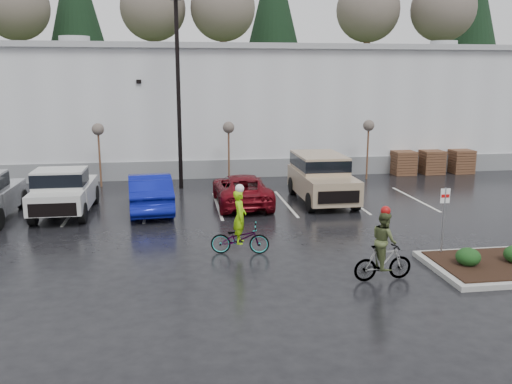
{
  "coord_description": "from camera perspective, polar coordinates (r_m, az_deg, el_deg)",
  "views": [
    {
      "loc": [
        -4.2,
        -14.72,
        5.5
      ],
      "look_at": [
        -1.33,
        4.57,
        1.3
      ],
      "focal_mm": 38.0,
      "sensor_mm": 36.0,
      "label": 1
    }
  ],
  "objects": [
    {
      "name": "suv_tan",
      "position": [
        24.18,
        6.98,
        1.41
      ],
      "size": [
        2.2,
        5.1,
        2.06
      ],
      "primitive_type": null,
      "color": "tan",
      "rests_on": "ground"
    },
    {
      "name": "sapling_mid",
      "position": [
        27.99,
        -2.91,
        6.45
      ],
      "size": [
        0.6,
        0.6,
        3.2
      ],
      "color": "#533321",
      "rests_on": "ground"
    },
    {
      "name": "pickup_white",
      "position": [
        23.31,
        -19.39,
        0.28
      ],
      "size": [
        2.1,
        5.2,
        1.96
      ],
      "primitive_type": null,
      "color": "#BBBCB7",
      "rests_on": "ground"
    },
    {
      "name": "cyclist_hivis",
      "position": [
        17.02,
        -1.71,
        -4.25
      ],
      "size": [
        1.92,
        0.95,
        2.23
      ],
      "rotation": [
        0.0,
        0.0,
        1.4
      ],
      "color": "#3F3F44",
      "rests_on": "ground"
    },
    {
      "name": "cyclist_olive",
      "position": [
        15.21,
        13.27,
        -6.27
      ],
      "size": [
        1.64,
        0.8,
        2.09
      ],
      "rotation": [
        0.0,
        0.0,
        1.64
      ],
      "color": "#3F3F44",
      "rests_on": "ground"
    },
    {
      "name": "sapling_east",
      "position": [
        29.66,
        11.76,
        6.54
      ],
      "size": [
        0.6,
        0.6,
        3.2
      ],
      "color": "#533321",
      "rests_on": "ground"
    },
    {
      "name": "car_red",
      "position": [
        23.42,
        -1.52,
        0.26
      ],
      "size": [
        2.29,
        4.87,
        1.35
      ],
      "primitive_type": "imported",
      "rotation": [
        0.0,
        0.0,
        3.15
      ],
      "color": "#660911",
      "rests_on": "ground"
    },
    {
      "name": "pallet_stack_b",
      "position": [
        32.49,
        17.98,
        3.02
      ],
      "size": [
        1.2,
        1.2,
        1.35
      ],
      "primitive_type": "cube",
      "color": "#533321",
      "rests_on": "ground"
    },
    {
      "name": "wooded_ridge",
      "position": [
        59.92,
        -4.5,
        9.73
      ],
      "size": [
        80.0,
        25.0,
        6.0
      ],
      "primitive_type": "cube",
      "color": "#2B421B",
      "rests_on": "ground"
    },
    {
      "name": "pallet_stack_a",
      "position": [
        31.77,
        15.23,
        2.99
      ],
      "size": [
        1.2,
        1.2,
        1.35
      ],
      "primitive_type": "cube",
      "color": "#533321",
      "rests_on": "ground"
    },
    {
      "name": "pallet_stack_c",
      "position": [
        33.32,
        20.76,
        3.04
      ],
      "size": [
        1.2,
        1.2,
        1.35
      ],
      "primitive_type": "cube",
      "color": "#533321",
      "rests_on": "ground"
    },
    {
      "name": "car_blue",
      "position": [
        22.76,
        -11.12,
        0.0
      ],
      "size": [
        2.12,
        4.97,
        1.6
      ],
      "primitive_type": "imported",
      "rotation": [
        0.0,
        0.0,
        3.23
      ],
      "color": "#0C158E",
      "rests_on": "ground"
    },
    {
      "name": "fire_lane_sign",
      "position": [
        17.41,
        19.17,
        -2.13
      ],
      "size": [
        0.3,
        0.05,
        2.2
      ],
      "color": "gray",
      "rests_on": "ground"
    },
    {
      "name": "ground",
      "position": [
        16.26,
        7.08,
        -7.71
      ],
      "size": [
        120.0,
        120.0,
        0.0
      ],
      "primitive_type": "plane",
      "color": "black",
      "rests_on": "ground"
    },
    {
      "name": "sapling_west",
      "position": [
        28.11,
        -16.28,
        6.01
      ],
      "size": [
        0.6,
        0.6,
        3.2
      ],
      "color": "#533321",
      "rests_on": "ground"
    },
    {
      "name": "lamppost",
      "position": [
        26.72,
        -8.23,
        12.43
      ],
      "size": [
        0.5,
        1.0,
        9.22
      ],
      "color": "black",
      "rests_on": "ground"
    },
    {
      "name": "warehouse",
      "position": [
        37.0,
        -1.96,
        9.28
      ],
      "size": [
        60.5,
        15.5,
        7.2
      ],
      "color": "silver",
      "rests_on": "ground"
    },
    {
      "name": "shrub_a",
      "position": [
        16.77,
        21.43,
        -6.38
      ],
      "size": [
        0.7,
        0.7,
        0.52
      ],
      "primitive_type": "ellipsoid",
      "color": "black",
      "rests_on": "curb_island"
    }
  ]
}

